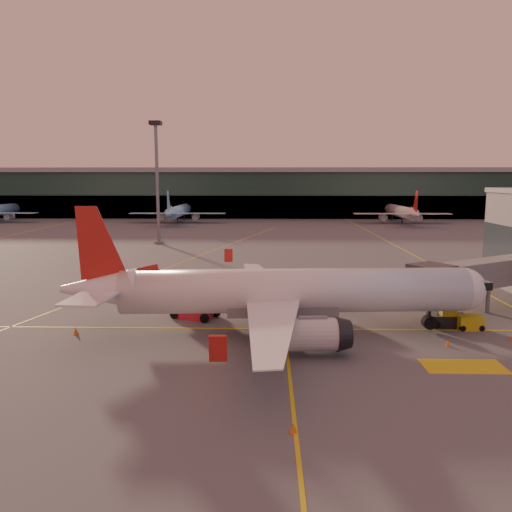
{
  "coord_description": "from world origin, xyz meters",
  "views": [
    {
      "loc": [
        3.45,
        -39.67,
        13.79
      ],
      "look_at": [
        2.06,
        16.85,
        5.0
      ],
      "focal_mm": 35.0,
      "sensor_mm": 36.0,
      "label": 1
    }
  ],
  "objects_px": {
    "main_airplane": "(280,293)",
    "pushback_tug": "(447,319)",
    "gpu_cart": "(470,323)",
    "catering_truck": "(193,294)"
  },
  "relations": [
    {
      "from": "pushback_tug",
      "to": "main_airplane",
      "type": "bearing_deg",
      "value": -168.1
    },
    {
      "from": "main_airplane",
      "to": "pushback_tug",
      "type": "relative_size",
      "value": 10.75
    },
    {
      "from": "gpu_cart",
      "to": "pushback_tug",
      "type": "bearing_deg",
      "value": 145.01
    },
    {
      "from": "main_airplane",
      "to": "catering_truck",
      "type": "xyz_separation_m",
      "value": [
        -8.53,
        4.95,
        -1.26
      ]
    },
    {
      "from": "main_airplane",
      "to": "pushback_tug",
      "type": "bearing_deg",
      "value": 5.75
    },
    {
      "from": "catering_truck",
      "to": "pushback_tug",
      "type": "relative_size",
      "value": 1.72
    },
    {
      "from": "main_airplane",
      "to": "gpu_cart",
      "type": "height_order",
      "value": "main_airplane"
    },
    {
      "from": "catering_truck",
      "to": "gpu_cart",
      "type": "distance_m",
      "value": 26.37
    },
    {
      "from": "catering_truck",
      "to": "gpu_cart",
      "type": "xyz_separation_m",
      "value": [
        26.09,
        -3.38,
        -1.82
      ]
    },
    {
      "from": "main_airplane",
      "to": "gpu_cart",
      "type": "xyz_separation_m",
      "value": [
        17.56,
        1.57,
        -3.08
      ]
    }
  ]
}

